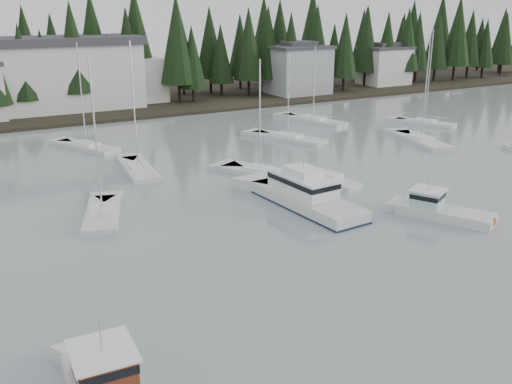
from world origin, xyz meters
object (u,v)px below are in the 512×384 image
sailboat_1 (138,171)px  runabout_1 (331,182)px  house_east_a (298,69)px  cabin_cruiser_center (306,197)px  sailboat_10 (313,121)px  lobster_boat_teal (440,212)px  sailboat_9 (425,124)px  sailboat_4 (103,216)px  harbor_inn (72,74)px  sailboat_3 (421,142)px  sailboat_0 (288,139)px  house_east_b (384,65)px  sailboat_8 (87,148)px  sailboat_7 (260,174)px

sailboat_1 → runabout_1: size_ratio=2.15×
house_east_a → cabin_cruiser_center: 59.99m
sailboat_1 → sailboat_10: (29.89, 12.51, -0.02)m
sailboat_1 → lobster_boat_teal: bearing=-138.9°
sailboat_1 → sailboat_9: bearing=-79.4°
sailboat_1 → cabin_cruiser_center: bearing=-145.6°
sailboat_4 → runabout_1: (21.10, -1.61, 0.05)m
harbor_inn → sailboat_10: (27.82, -25.55, -5.73)m
sailboat_3 → sailboat_1: bearing=95.6°
sailboat_0 → sailboat_10: 12.15m
house_east_b → sailboat_8: sailboat_8 is taller
house_east_a → cabin_cruiser_center: house_east_a is taller
house_east_b → sailboat_3: 49.60m
house_east_a → sailboat_3: size_ratio=0.80×
sailboat_8 → runabout_1: sailboat_8 is taller
house_east_b → sailboat_9: bearing=-122.4°
house_east_a → harbor_inn: size_ratio=0.36×
sailboat_10 → sailboat_8: bearing=74.8°
sailboat_3 → sailboat_4: size_ratio=1.01×
sailboat_0 → sailboat_3: sailboat_3 is taller
sailboat_4 → sailboat_10: bearing=-38.6°
sailboat_10 → house_east_a: bearing=-43.6°
sailboat_0 → sailboat_8: sailboat_8 is taller
sailboat_10 → sailboat_1: bearing=96.9°
sailboat_9 → runabout_1: sailboat_9 is taller
sailboat_8 → sailboat_9: sailboat_9 is taller
sailboat_0 → sailboat_8: size_ratio=0.88×
sailboat_7 → sailboat_10: 27.64m
sailboat_8 → house_east_a: bearing=-89.5°
house_east_a → cabin_cruiser_center: (-32.01, -50.56, -4.15)m
lobster_boat_teal → sailboat_1: size_ratio=0.58×
sailboat_1 → sailboat_8: bearing=17.2°
sailboat_0 → cabin_cruiser_center: bearing=127.4°
sailboat_0 → sailboat_7: (-10.47, -11.49, 0.01)m
cabin_cruiser_center → sailboat_7: size_ratio=1.01×
sailboat_0 → house_east_b: bearing=-77.7°
harbor_inn → runabout_1: (12.49, -50.89, -5.64)m
house_east_a → house_east_b: (22.00, 2.00, -0.50)m
house_east_a → sailboat_8: bearing=-153.5°
sailboat_8 → house_east_b: bearing=-96.2°
sailboat_0 → sailboat_4: 31.47m
harbor_inn → lobster_boat_teal: harbor_inn is taller
sailboat_8 → lobster_boat_teal: bearing=-178.2°
sailboat_10 → cabin_cruiser_center: bearing=128.7°
house_east_a → sailboat_4: (-47.56, -44.94, -4.82)m
lobster_boat_teal → sailboat_0: bearing=-34.4°
runabout_1 → sailboat_8: bearing=21.3°
sailboat_3 → sailboat_9: (8.19, 7.63, 0.02)m
cabin_cruiser_center → runabout_1: size_ratio=1.92×
house_east_a → sailboat_7: bearing=-127.2°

